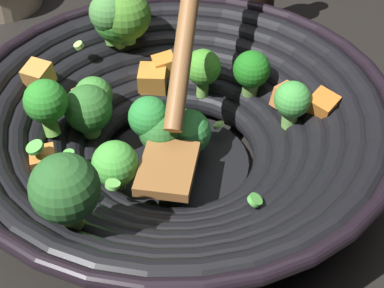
% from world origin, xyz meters
% --- Properties ---
extents(ground_plane, '(4.00, 4.00, 0.00)m').
position_xyz_m(ground_plane, '(0.00, 0.00, 0.00)').
color(ground_plane, black).
extents(wok, '(0.42, 0.42, 0.24)m').
position_xyz_m(wok, '(-0.00, 0.00, 0.06)').
color(wok, black).
rests_on(wok, ground).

